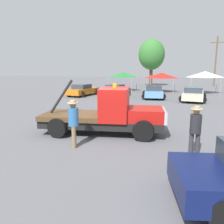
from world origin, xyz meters
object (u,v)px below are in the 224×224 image
person_at_hood (73,120)px  parked_car_orange (83,90)px  tree_left (152,55)px  parked_car_skyblue (154,92)px  canopy_tent_green (123,75)px  utility_pole (216,60)px  canopy_tent_white (205,74)px  person_near_truck (195,127)px  tow_truck (109,114)px  parked_car_cream (193,94)px  parked_car_olive (116,91)px  canopy_tent_red (162,75)px

person_at_hood → parked_car_orange: bearing=-90.3°
person_at_hood → tree_left: (-1.50, 33.66, 4.54)m
parked_car_skyblue → canopy_tent_green: (-5.19, 7.14, 1.61)m
parked_car_skyblue → person_at_hood: bearing=168.1°
parked_car_orange → utility_pole: 26.01m
person_at_hood → canopy_tent_white: size_ratio=0.55×
person_near_truck → person_at_hood: 4.41m
tow_truck → canopy_tent_green: canopy_tent_green is taller
tow_truck → parked_car_orange: size_ratio=1.27×
canopy_tent_green → parked_car_cream: bearing=-42.1°
person_near_truck → canopy_tent_green: canopy_tent_green is taller
person_at_hood → parked_car_skyblue: bearing=-118.1°
tow_truck → person_at_hood: bearing=-118.0°
parked_car_cream → utility_pole: (4.42, 20.51, 3.93)m
parked_car_olive → parked_car_skyblue: (4.23, -0.15, 0.00)m
parked_car_orange → canopy_tent_red: 10.98m
person_at_hood → utility_pole: utility_pole is taller
canopy_tent_red → tree_left: 11.73m
parked_car_skyblue → parked_car_olive: bearing=80.1°
parked_car_olive → canopy_tent_red: bearing=-27.1°
canopy_tent_white → utility_pole: bearing=77.7°
utility_pole → canopy_tent_white: bearing=-102.3°
canopy_tent_green → canopy_tent_white: (10.77, -0.40, 0.12)m
canopy_tent_green → tree_left: size_ratio=0.40×
tow_truck → tree_left: size_ratio=0.71×
person_near_truck → tree_left: 34.02m
parked_car_olive → canopy_tent_red: (4.44, 6.55, 1.55)m
person_near_truck → parked_car_olive: size_ratio=0.38×
canopy_tent_white → parked_car_olive: bearing=-146.1°
parked_car_skyblue → parked_car_cream: bearing=-113.4°
person_near_truck → utility_pole: size_ratio=0.20×
tow_truck → parked_car_orange: (-7.66, 13.57, -0.27)m
canopy_tent_green → parked_car_skyblue: bearing=-54.0°
canopy_tent_red → utility_pole: (8.14, 12.74, 2.37)m
canopy_tent_white → person_near_truck: bearing=-95.9°
parked_car_olive → canopy_tent_green: canopy_tent_green is taller
tow_truck → parked_car_olive: (-3.84, 14.08, -0.27)m
parked_car_skyblue → canopy_tent_red: size_ratio=1.41×
utility_pole → person_at_hood: bearing=-104.9°
person_near_truck → canopy_tent_red: (-3.07, 22.33, 1.17)m
tow_truck → tree_left: bearing=84.4°
tow_truck → canopy_tent_red: canopy_tent_red is taller
parked_car_cream → canopy_tent_green: (-9.10, 8.22, 1.61)m
parked_car_cream → utility_pole: size_ratio=0.56×
parked_car_olive → parked_car_skyblue: 4.24m
person_near_truck → utility_pole: bearing=174.2°
tow_truck → canopy_tent_white: 21.57m
person_near_truck → parked_car_olive: (-7.50, 15.79, -0.39)m
parked_car_orange → parked_car_olive: 3.86m
tree_left → utility_pole: 11.16m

